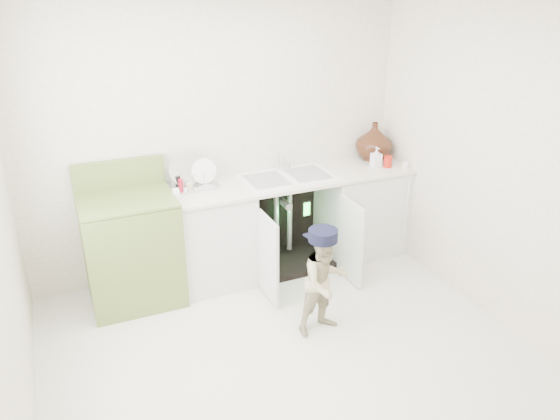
% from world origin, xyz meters
% --- Properties ---
extents(ground, '(3.50, 3.50, 0.00)m').
position_xyz_m(ground, '(0.00, 0.00, 0.00)').
color(ground, beige).
rests_on(ground, ground).
extents(room_shell, '(6.00, 5.50, 1.26)m').
position_xyz_m(room_shell, '(0.00, 0.00, 1.25)').
color(room_shell, '#EDE4CB').
rests_on(room_shell, ground).
extents(counter_run, '(2.44, 1.02, 1.28)m').
position_xyz_m(counter_run, '(0.60, 1.21, 0.48)').
color(counter_run, silver).
rests_on(counter_run, ground).
extents(avocado_stove, '(0.76, 0.65, 1.18)m').
position_xyz_m(avocado_stove, '(-0.90, 1.18, 0.49)').
color(avocado_stove, olive).
rests_on(avocado_stove, ground).
extents(repair_worker, '(0.46, 0.93, 0.88)m').
position_xyz_m(repair_worker, '(0.38, 0.12, 0.45)').
color(repair_worker, '#BEB088').
rests_on(repair_worker, ground).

